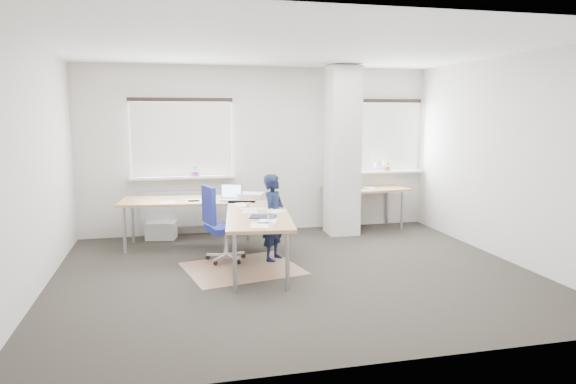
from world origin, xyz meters
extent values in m
plane|color=black|center=(0.00, 0.00, 0.00)|extent=(6.00, 6.00, 0.00)
cube|color=beige|center=(0.00, 2.50, 1.40)|extent=(6.00, 0.04, 2.80)
cube|color=beige|center=(0.00, -2.50, 1.40)|extent=(6.00, 0.04, 2.80)
cube|color=beige|center=(-3.00, 0.00, 1.40)|extent=(0.04, 5.00, 2.80)
cube|color=beige|center=(3.00, 0.00, 1.40)|extent=(0.04, 5.00, 2.80)
cube|color=white|center=(0.00, 0.00, 2.80)|extent=(6.00, 5.00, 0.04)
cube|color=beige|center=(1.30, 1.95, 1.39)|extent=(0.50, 0.50, 2.78)
cube|color=white|center=(-1.30, 2.47, 1.60)|extent=(1.60, 0.04, 1.20)
cube|color=white|center=(-1.30, 2.43, 1.60)|extent=(1.60, 0.02, 1.20)
cube|color=white|center=(-1.30, 2.40, 0.98)|extent=(1.70, 0.20, 0.04)
cube|color=white|center=(2.30, 2.47, 1.60)|extent=(1.20, 0.04, 1.20)
cube|color=white|center=(2.30, 2.43, 1.60)|extent=(1.20, 0.02, 1.20)
cube|color=white|center=(2.30, 2.40, 0.98)|extent=(1.30, 0.20, 0.04)
cube|color=silver|center=(-1.30, 2.42, 0.45)|extent=(1.40, 0.10, 0.60)
cylinder|color=#763E88|center=(-1.10, 2.38, 1.04)|extent=(0.12, 0.12, 0.08)
imported|color=#29672D|center=(-1.10, 2.38, 1.08)|extent=(0.09, 0.06, 0.17)
cylinder|color=#9C5E3C|center=(2.30, 2.38, 1.04)|extent=(0.12, 0.12, 0.08)
imported|color=#29672D|center=(2.30, 2.38, 1.08)|extent=(0.09, 0.07, 0.17)
cube|color=#8F674E|center=(-0.63, 0.32, 0.00)|extent=(1.64, 1.47, 0.01)
cube|color=white|center=(-1.68, 2.25, 0.14)|extent=(0.52, 0.41, 0.28)
cube|color=olive|center=(-1.25, 1.64, 0.71)|extent=(2.09, 1.06, 0.04)
cube|color=olive|center=(-0.42, 0.32, 0.71)|extent=(1.06, 2.09, 0.04)
cylinder|color=gray|center=(-2.19, 1.46, 0.34)|extent=(0.05, 0.05, 0.69)
cylinder|color=gray|center=(-2.11, 2.06, 0.34)|extent=(0.05, 0.05, 0.69)
cylinder|color=gray|center=(-0.32, 1.82, 0.34)|extent=(0.05, 0.05, 0.69)
cylinder|color=gray|center=(-0.84, -0.53, 0.34)|extent=(0.05, 0.05, 0.69)
cylinder|color=gray|center=(-0.24, -0.61, 0.34)|extent=(0.05, 0.05, 0.69)
cylinder|color=gray|center=(0.00, 1.17, 0.34)|extent=(0.05, 0.05, 0.69)
cube|color=#B7B7BC|center=(-0.64, 1.45, 0.74)|extent=(0.38, 0.31, 0.01)
cube|color=#B7B7BC|center=(-0.61, 1.56, 0.85)|extent=(0.33, 0.13, 0.22)
cube|color=silver|center=(-0.61, 1.56, 0.85)|extent=(0.29, 0.11, 0.19)
cube|color=white|center=(-0.40, 0.57, 0.74)|extent=(0.46, 0.20, 0.02)
cube|color=#151D3B|center=(-0.40, 0.07, 0.74)|extent=(0.38, 0.33, 0.01)
cube|color=silver|center=(-0.34, 1.62, 0.77)|extent=(0.53, 0.45, 0.07)
imported|color=white|center=(-0.47, 0.80, 0.76)|extent=(0.08, 0.08, 0.07)
cylinder|color=silver|center=(-0.37, -0.27, 0.78)|extent=(0.07, 0.07, 0.10)
cube|color=olive|center=(1.80, 2.15, 0.71)|extent=(1.47, 0.85, 0.04)
cylinder|color=gray|center=(1.23, 1.83, 0.34)|extent=(0.05, 0.05, 0.69)
cylinder|color=gray|center=(2.42, 1.97, 0.34)|extent=(0.05, 0.05, 0.69)
cylinder|color=gray|center=(1.17, 2.33, 0.34)|extent=(0.05, 0.05, 0.69)
cylinder|color=gray|center=(2.37, 2.47, 0.34)|extent=(0.05, 0.05, 0.69)
cube|color=#B7B7BC|center=(1.51, 2.14, 0.74)|extent=(0.40, 0.37, 0.01)
cube|color=#B7B7BC|center=(1.44, 2.23, 0.85)|extent=(0.30, 0.22, 0.22)
cube|color=silver|center=(1.44, 2.23, 0.85)|extent=(0.26, 0.19, 0.19)
cylinder|color=silver|center=(2.09, 2.44, 0.74)|extent=(0.10, 0.10, 0.02)
cylinder|color=silver|center=(2.09, 2.44, 0.93)|extent=(0.02, 0.16, 0.38)
cylinder|color=silver|center=(2.09, 2.32, 1.15)|extent=(0.02, 0.29, 0.13)
cone|color=silver|center=(2.09, 2.18, 1.13)|extent=(0.14, 0.16, 0.17)
cube|color=navy|center=(-0.80, 0.74, 0.46)|extent=(0.57, 0.57, 0.08)
cube|color=navy|center=(-1.02, 0.68, 0.80)|extent=(0.16, 0.40, 0.50)
cylinder|color=silver|center=(-0.80, 0.74, 0.27)|extent=(0.06, 0.06, 0.34)
cylinder|color=black|center=(-0.55, 0.81, 0.04)|extent=(0.07, 0.04, 0.06)
cylinder|color=black|center=(-0.79, 1.00, 0.04)|extent=(0.03, 0.06, 0.06)
cylinder|color=black|center=(-1.04, 0.83, 0.04)|extent=(0.07, 0.05, 0.06)
cylinder|color=black|center=(-0.96, 0.54, 0.04)|extent=(0.06, 0.07, 0.06)
cylinder|color=black|center=(-0.66, 0.52, 0.04)|extent=(0.06, 0.07, 0.06)
imported|color=black|center=(-0.14, 0.63, 0.60)|extent=(0.49, 0.52, 1.20)
camera|label=1|loc=(-1.54, -6.15, 2.02)|focal=32.00mm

